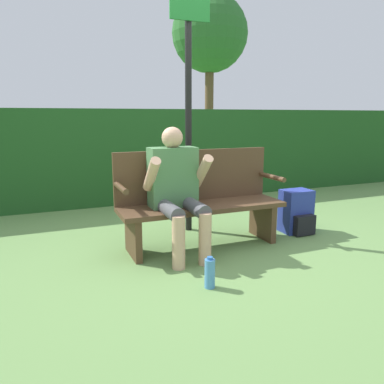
{
  "coord_description": "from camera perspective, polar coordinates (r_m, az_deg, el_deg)",
  "views": [
    {
      "loc": [
        -1.43,
        -3.2,
        1.26
      ],
      "look_at": [
        -0.15,
        -0.1,
        0.57
      ],
      "focal_mm": 35.0,
      "sensor_mm": 36.0,
      "label": 1
    }
  ],
  "objects": [
    {
      "name": "person_seated",
      "position": [
        3.4,
        -2.36,
        0.95
      ],
      "size": [
        0.57,
        0.64,
        1.16
      ],
      "color": "#4C7F4C",
      "rests_on": "ground"
    },
    {
      "name": "park_bench",
      "position": [
        3.66,
        1.13,
        -1.19
      ],
      "size": [
        1.61,
        0.47,
        0.93
      ],
      "color": "#513823",
      "rests_on": "ground"
    },
    {
      "name": "ground_plane",
      "position": [
        3.72,
        1.56,
        -8.24
      ],
      "size": [
        40.0,
        40.0,
        0.0
      ],
      "primitive_type": "plane",
      "color": "#668E4C"
    },
    {
      "name": "tree",
      "position": [
        10.16,
        2.72,
        22.77
      ],
      "size": [
        1.9,
        1.9,
        4.23
      ],
      "color": "brown",
      "rests_on": "ground"
    },
    {
      "name": "backpack",
      "position": [
        4.25,
        15.66,
        -3.01
      ],
      "size": [
        0.32,
        0.31,
        0.47
      ],
      "color": "#283893",
      "rests_on": "ground"
    },
    {
      "name": "hedge_back",
      "position": [
        5.64,
        -7.66,
        5.52
      ],
      "size": [
        12.0,
        0.45,
        1.36
      ],
      "color": "#1E4C1E",
      "rests_on": "ground"
    },
    {
      "name": "signpost",
      "position": [
        4.04,
        -0.51,
        13.82
      ],
      "size": [
        0.43,
        0.09,
        2.48
      ],
      "color": "black",
      "rests_on": "ground"
    },
    {
      "name": "water_bottle",
      "position": [
        2.84,
        2.73,
        -12.24
      ],
      "size": [
        0.08,
        0.08,
        0.24
      ],
      "color": "#4C8CCC",
      "rests_on": "ground"
    }
  ]
}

